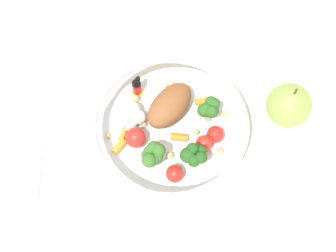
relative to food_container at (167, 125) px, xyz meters
The scene contains 4 objects.
ground_plane 0.03m from the food_container, 146.85° to the left, with size 2.40×2.40×0.00m, color silver.
food_container is the anchor object (origin of this frame).
loose_apple 0.20m from the food_container, 163.75° to the left, with size 0.07×0.07×0.08m.
folded_napkin 0.26m from the food_container, 10.88° to the right, with size 0.11×0.12×0.01m, color white.
Camera 1 is at (0.14, 0.27, 0.62)m, focal length 45.53 mm.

